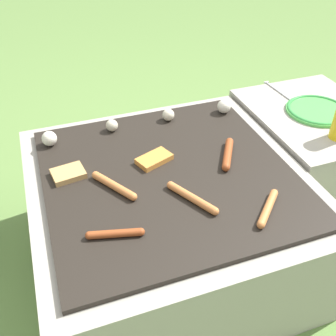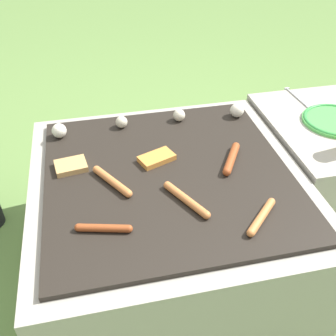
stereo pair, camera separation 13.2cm
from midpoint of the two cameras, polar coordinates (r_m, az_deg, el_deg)
ground_plane at (r=1.64m, az=2.36°, el=-12.74°), size 14.00×14.00×0.00m
grill at (r=1.48m, az=2.57°, el=-7.44°), size 0.93×0.93×0.43m
side_ledge at (r=1.87m, az=23.39°, el=0.30°), size 0.51×0.62×0.43m
sausage_front_right at (r=1.28m, az=-5.25°, el=-2.02°), size 0.11×0.17×0.03m
sausage_front_center at (r=1.21m, az=5.77°, el=-4.70°), size 0.11×0.18×0.02m
sausage_back_right at (r=1.13m, az=-6.03°, el=-8.82°), size 0.16×0.06×0.02m
sausage_back_left at (r=1.40m, az=11.88°, el=1.26°), size 0.11×0.16×0.03m
sausage_mid_left at (r=1.20m, az=16.52°, el=-6.93°), size 0.13×0.13×0.02m
bread_slice_right at (r=1.38m, az=1.08°, el=1.34°), size 0.14×0.11×0.02m
bread_slice_left at (r=1.37m, az=-11.27°, el=0.20°), size 0.12×0.10×0.02m
mushroom_row at (r=1.57m, az=0.38°, el=7.02°), size 0.77×0.07×0.06m
plate_colorful at (r=1.76m, az=25.13°, el=6.21°), size 0.26×0.26×0.02m
fork_utensil at (r=1.89m, az=20.08°, el=9.60°), size 0.03×0.20×0.01m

